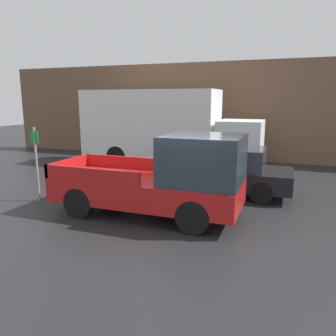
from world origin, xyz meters
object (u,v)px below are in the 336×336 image
(pickup_truck, at_px, (165,179))
(parking_sign, at_px, (36,160))
(delivery_truck, at_px, (162,126))
(car, at_px, (222,170))

(pickup_truck, relative_size, parking_sign, 2.22)
(pickup_truck, distance_m, delivery_truck, 7.07)
(pickup_truck, bearing_deg, delivery_truck, 111.83)
(car, bearing_deg, delivery_truck, 134.09)
(car, height_order, parking_sign, parking_sign)
(car, distance_m, parking_sign, 5.87)
(pickup_truck, xyz_separation_m, car, (0.96, 2.84, -0.24))
(car, distance_m, delivery_truck, 5.24)
(pickup_truck, xyz_separation_m, parking_sign, (-4.13, -0.06, 0.26))
(delivery_truck, relative_size, parking_sign, 3.65)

